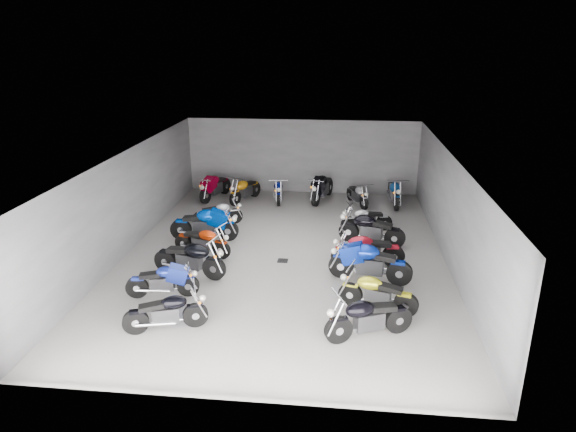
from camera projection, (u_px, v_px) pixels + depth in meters
name	position (u px, v px, depth m)	size (l,w,h in m)	color
ground	(285.00, 254.00, 16.33)	(14.00, 14.00, 0.00)	#999691
wall_back	(302.00, 157.00, 22.36)	(10.00, 0.10, 3.20)	gray
wall_left	(128.00, 202.00, 16.29)	(0.10, 14.00, 3.20)	gray
wall_right	(451.00, 212.00, 15.30)	(0.10, 14.00, 3.20)	gray
ceiling	(284.00, 155.00, 15.26)	(10.00, 14.00, 0.04)	black
drain_grate	(283.00, 261.00, 15.85)	(0.32, 0.32, 0.01)	black
motorcycle_left_a	(167.00, 312.00, 11.99)	(1.91, 0.77, 0.87)	black
motorcycle_left_b	(163.00, 281.00, 13.53)	(1.93, 0.50, 0.85)	black
motorcycle_left_c	(190.00, 258.00, 14.70)	(2.24, 0.69, 1.00)	black
motorcycle_left_d	(203.00, 241.00, 16.09)	(1.94, 0.74, 0.88)	black
motorcycle_left_e	(205.00, 224.00, 17.30)	(2.34, 0.47, 1.03)	black
motorcycle_left_f	(218.00, 213.00, 18.74)	(1.76, 0.80, 0.81)	black
motorcycle_right_a	(368.00, 318.00, 11.66)	(2.04, 0.98, 0.95)	black
motorcycle_right_b	(377.00, 293.00, 12.85)	(1.99, 0.71, 0.90)	black
motorcycle_right_c	(369.00, 263.00, 14.37)	(2.35, 0.65, 1.04)	black
motorcycle_right_d	(367.00, 251.00, 15.26)	(2.22, 0.54, 0.98)	black
motorcycle_right_e	(371.00, 229.00, 16.95)	(2.19, 0.77, 0.98)	black
motorcycle_right_f	(366.00, 219.00, 18.14)	(1.83, 0.57, 0.82)	black
motorcycle_back_a	(215.00, 187.00, 21.74)	(0.85, 2.16, 0.98)	black
motorcycle_back_b	(245.00, 190.00, 21.40)	(0.98, 2.00, 0.93)	black
motorcycle_back_c	(278.00, 190.00, 21.44)	(0.48, 2.00, 0.88)	black
motorcycle_back_d	(322.00, 188.00, 21.46)	(0.82, 2.33, 1.05)	black
motorcycle_back_e	(358.00, 195.00, 20.93)	(0.85, 1.76, 0.82)	black
motorcycle_back_f	(394.00, 192.00, 20.94)	(0.47, 2.26, 0.99)	black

